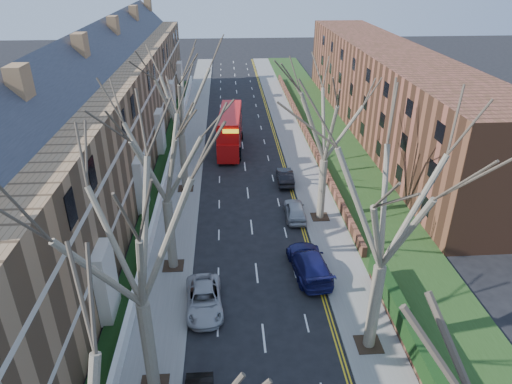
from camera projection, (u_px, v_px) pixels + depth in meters
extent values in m
cube|color=slate|center=(190.00, 146.00, 51.97)|extent=(3.00, 102.00, 0.12)
cube|color=slate|center=(294.00, 144.00, 52.68)|extent=(3.00, 102.00, 0.12)
cube|color=#956F4B|center=(96.00, 130.00, 42.16)|extent=(9.00, 78.00, 10.00)
cube|color=#2F3139|center=(85.00, 64.00, 39.44)|extent=(4.67, 78.00, 4.67)
cube|color=silver|center=(147.00, 144.00, 43.10)|extent=(0.12, 78.00, 0.35)
cube|color=silver|center=(143.00, 108.00, 41.51)|extent=(0.12, 78.00, 0.35)
cube|color=brown|center=(386.00, 91.00, 54.67)|extent=(8.00, 54.00, 10.00)
cube|color=brown|center=(304.00, 128.00, 56.11)|extent=(0.35, 54.00, 0.90)
cube|color=white|center=(168.00, 171.00, 44.51)|extent=(0.30, 78.00, 1.00)
cube|color=#213D16|center=(333.00, 142.00, 52.91)|extent=(6.00, 102.00, 0.06)
cylinder|color=brown|center=(149.00, 347.00, 21.43)|extent=(0.64, 0.64, 5.25)
cylinder|color=brown|center=(170.00, 235.00, 30.36)|extent=(0.64, 0.64, 5.07)
cube|color=#2D2116|center=(174.00, 266.00, 31.51)|extent=(1.40, 1.40, 0.05)
cylinder|color=brown|center=(184.00, 163.00, 40.99)|extent=(0.60, 0.60, 5.25)
cube|color=#2D2116|center=(186.00, 188.00, 42.18)|extent=(1.40, 1.40, 0.05)
cylinder|color=brown|center=(374.00, 308.00, 23.89)|extent=(0.64, 0.64, 5.25)
cube|color=#2D2116|center=(368.00, 344.00, 25.07)|extent=(1.40, 1.40, 0.05)
cylinder|color=brown|center=(322.00, 189.00, 36.37)|extent=(0.60, 0.60, 5.07)
cube|color=#2D2116|center=(320.00, 217.00, 37.52)|extent=(1.40, 1.40, 0.05)
cube|color=red|center=(230.00, 138.00, 50.70)|extent=(2.95, 10.19, 2.01)
cube|color=red|center=(230.00, 121.00, 49.83)|extent=(2.92, 9.68, 1.83)
cube|color=black|center=(230.00, 134.00, 50.51)|extent=(2.91, 9.38, 0.82)
cube|color=black|center=(230.00, 120.00, 49.79)|extent=(2.90, 9.18, 0.82)
imported|color=#A6A6AB|center=(204.00, 299.00, 27.61)|extent=(2.46, 4.82, 1.30)
imported|color=navy|center=(309.00, 263.00, 30.68)|extent=(2.76, 5.72, 1.61)
imported|color=#A0A3A9|center=(295.00, 210.00, 37.40)|extent=(1.69, 4.06, 1.37)
imported|color=black|center=(285.00, 177.00, 43.25)|extent=(1.50, 4.06, 1.33)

